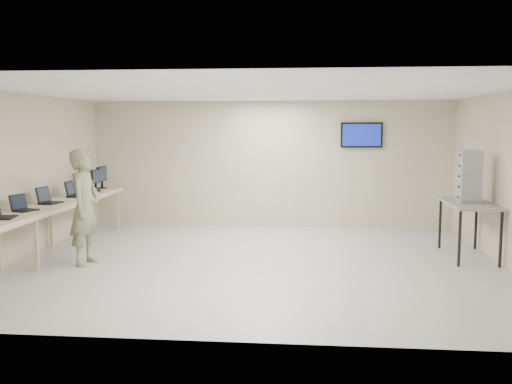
{
  "coord_description": "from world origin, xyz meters",
  "views": [
    {
      "loc": [
        0.89,
        -9.17,
        2.23
      ],
      "look_at": [
        0.0,
        0.2,
        1.15
      ],
      "focal_mm": 40.0,
      "sensor_mm": 36.0,
      "label": 1
    }
  ],
  "objects": [
    {
      "name": "monitor_far",
      "position": [
        -3.6,
        2.75,
        1.18
      ],
      "size": [
        0.21,
        0.48,
        0.47
      ],
      "color": "black",
      "rests_on": "workbench"
    },
    {
      "name": "storage_bins",
      "position": [
        3.58,
        0.73,
        1.39
      ],
      "size": [
        0.34,
        0.37,
        0.89
      ],
      "color": "#A5A6A7",
      "rests_on": "side_table"
    },
    {
      "name": "side_table",
      "position": [
        3.6,
        0.73,
        0.88
      ],
      "size": [
        0.74,
        1.58,
        0.95
      ],
      "color": "gray",
      "rests_on": "ground"
    },
    {
      "name": "room",
      "position": [
        0.03,
        0.06,
        1.41
      ],
      "size": [
        8.01,
        7.01,
        2.81
      ],
      "color": "#BABABA",
      "rests_on": "ground"
    },
    {
      "name": "laptop_2",
      "position": [
        -3.65,
        0.27,
        0.98
      ],
      "size": [
        0.37,
        0.42,
        0.29
      ],
      "rotation": [
        0.0,
        0.0,
        -0.17
      ],
      "color": "black",
      "rests_on": "workbench"
    },
    {
      "name": "laptop_0",
      "position": [
        -3.61,
        -1.33,
        0.98
      ],
      "size": [
        0.38,
        0.42,
        0.3
      ],
      "rotation": [
        0.0,
        0.0,
        0.19
      ],
      "color": "black",
      "rests_on": "workbench"
    },
    {
      "name": "monitor_near",
      "position": [
        -3.6,
        2.39,
        1.16
      ],
      "size": [
        0.2,
        0.44,
        0.44
      ],
      "color": "black",
      "rests_on": "workbench"
    },
    {
      "name": "laptop_4",
      "position": [
        -3.65,
        2.0,
        0.98
      ],
      "size": [
        0.39,
        0.44,
        0.31
      ],
      "rotation": [
        0.0,
        0.0,
        -0.18
      ],
      "color": "black",
      "rests_on": "workbench"
    },
    {
      "name": "soldier",
      "position": [
        -2.72,
        -0.36,
        0.94
      ],
      "size": [
        0.48,
        0.7,
        1.88
      ],
      "primitive_type": "imported",
      "rotation": [
        0.0,
        0.0,
        1.53
      ],
      "color": "#6E785C",
      "rests_on": "ground"
    },
    {
      "name": "laptop_3",
      "position": [
        -3.6,
        1.26,
        0.98
      ],
      "size": [
        0.32,
        0.39,
        0.3
      ],
      "rotation": [
        0.0,
        0.0,
        0.0
      ],
      "color": "black",
      "rests_on": "workbench"
    },
    {
      "name": "laptop_1",
      "position": [
        -3.65,
        -0.61,
        0.97
      ],
      "size": [
        0.38,
        0.4,
        0.27
      ],
      "rotation": [
        0.0,
        0.0,
        -0.33
      ],
      "color": "black",
      "rests_on": "workbench"
    },
    {
      "name": "workbench",
      "position": [
        -3.59,
        0.0,
        0.83
      ],
      "size": [
        0.76,
        6.0,
        0.9
      ],
      "color": "beige",
      "rests_on": "ground"
    }
  ]
}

